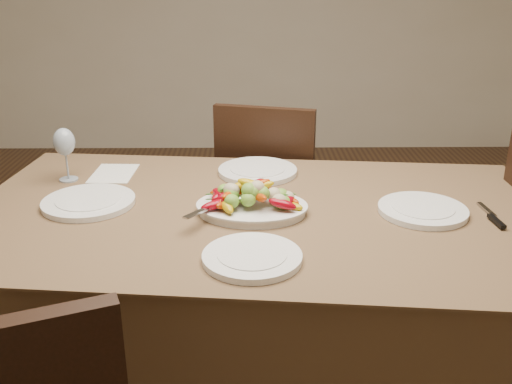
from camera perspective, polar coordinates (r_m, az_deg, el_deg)
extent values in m
plane|color=#392111|center=(2.32, -5.94, -18.00)|extent=(6.00, 6.00, 0.00)
cube|color=brown|center=(1.99, 0.00, -11.92)|extent=(1.93, 1.21, 0.76)
ellipsoid|color=white|center=(1.78, -0.42, -1.74)|extent=(0.36, 0.28, 0.02)
cylinder|color=white|center=(1.92, -16.39, -0.99)|extent=(0.30, 0.30, 0.02)
cylinder|color=white|center=(1.86, 16.32, -1.77)|extent=(0.28, 0.28, 0.02)
cylinder|color=white|center=(2.12, 0.16, 2.10)|extent=(0.29, 0.29, 0.02)
cylinder|color=white|center=(1.50, -0.39, -6.56)|extent=(0.26, 0.26, 0.02)
cube|color=silver|center=(2.19, -14.04, 1.82)|extent=(0.16, 0.22, 0.00)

